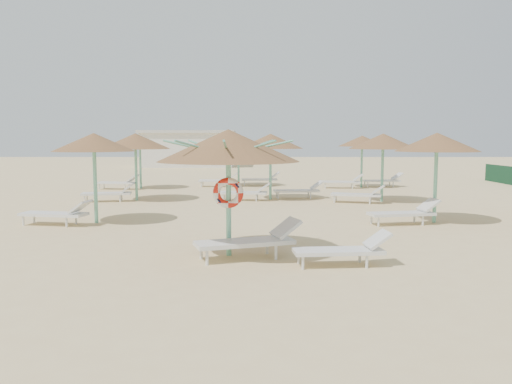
{
  "coord_description": "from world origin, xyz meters",
  "views": [
    {
      "loc": [
        0.26,
        -10.07,
        2.46
      ],
      "look_at": [
        0.22,
        0.91,
        1.3
      ],
      "focal_mm": 35.0,
      "sensor_mm": 36.0,
      "label": 1
    }
  ],
  "objects": [
    {
      "name": "lounger_main_b",
      "position": [
        1.96,
        -0.52,
        0.33
      ],
      "size": [
        1.92,
        0.73,
        0.68
      ],
      "rotation": [
        0.0,
        0.0,
        0.09
      ],
      "color": "silver",
      "rests_on": "ground"
    },
    {
      "name": "main_palapa",
      "position": [
        -0.35,
        0.36,
        2.32
      ],
      "size": [
        2.98,
        2.98,
        2.67
      ],
      "color": "#70C2A1",
      "rests_on": "ground"
    },
    {
      "name": "lounger_main_a",
      "position": [
        0.13,
        0.09,
        0.38
      ],
      "size": [
        2.28,
        1.32,
        0.8
      ],
      "rotation": [
        0.0,
        0.0,
        0.33
      ],
      "color": "silver",
      "rests_on": "ground"
    },
    {
      "name": "ground",
      "position": [
        0.0,
        0.0,
        0.0
      ],
      "size": [
        120.0,
        120.0,
        0.0
      ],
      "primitive_type": "plane",
      "color": "#D9BE84",
      "rests_on": "ground"
    },
    {
      "name": "service_hut",
      "position": [
        -6.0,
        35.0,
        1.64
      ],
      "size": [
        8.4,
        4.4,
        3.25
      ],
      "color": "silver",
      "rests_on": "ground"
    },
    {
      "name": "palapa_field",
      "position": [
        1.58,
        10.1,
        2.3
      ],
      "size": [
        19.69,
        14.28,
        2.72
      ],
      "color": "#70C2A1",
      "rests_on": "ground"
    }
  ]
}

